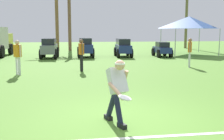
# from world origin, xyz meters

# --- Properties ---
(ground_plane) EXTENTS (80.00, 80.00, 0.00)m
(ground_plane) POSITION_xyz_m (0.00, 0.00, 0.00)
(ground_plane) COLOR #55872F
(field_line_paint) EXTENTS (19.46, 0.27, 0.01)m
(field_line_paint) POSITION_xyz_m (0.00, -1.03, 0.00)
(field_line_paint) COLOR white
(field_line_paint) RESTS_ON ground_plane
(frisbee_thrower) EXTENTS (0.49, 1.13, 1.41)m
(frisbee_thrower) POSITION_xyz_m (-0.26, -0.26, 0.79)
(frisbee_thrower) COLOR #191E38
(frisbee_thrower) RESTS_ON ground_plane
(frisbee_in_flight) EXTENTS (0.34, 0.34, 0.09)m
(frisbee_in_flight) POSITION_xyz_m (-0.22, -0.95, 0.76)
(frisbee_in_flight) COLOR white
(teammate_near_sideline) EXTENTS (0.40, 0.40, 1.56)m
(teammate_near_sideline) POSITION_xyz_m (-3.60, 6.92, 0.94)
(teammate_near_sideline) COLOR silver
(teammate_near_sideline) RESTS_ON ground_plane
(teammate_midfield) EXTENTS (0.27, 0.50, 1.56)m
(teammate_midfield) POSITION_xyz_m (-0.76, 7.69, 0.94)
(teammate_midfield) COLOR black
(teammate_midfield) RESTS_ON ground_plane
(teammate_deep) EXTENTS (0.32, 0.48, 1.56)m
(teammate_deep) POSITION_xyz_m (5.06, 8.36, 0.94)
(teammate_deep) COLOR silver
(teammate_deep) RESTS_ON ground_plane
(parked_car_slot_a) EXTENTS (1.24, 2.38, 1.40)m
(parked_car_slot_a) POSITION_xyz_m (-2.82, 14.28, 0.74)
(parked_car_slot_a) COLOR slate
(parked_car_slot_a) RESTS_ON ground_plane
(parked_car_slot_b) EXTENTS (1.17, 2.36, 1.40)m
(parked_car_slot_b) POSITION_xyz_m (-0.25, 14.74, 0.74)
(parked_car_slot_b) COLOR navy
(parked_car_slot_b) RESTS_ON ground_plane
(parked_car_slot_c) EXTENTS (1.21, 2.43, 1.34)m
(parked_car_slot_c) POSITION_xyz_m (2.55, 14.69, 0.72)
(parked_car_slot_c) COLOR navy
(parked_car_slot_c) RESTS_ON ground_plane
(parked_car_slot_d) EXTENTS (1.14, 2.23, 1.10)m
(parked_car_slot_d) POSITION_xyz_m (5.45, 14.31, 0.56)
(parked_car_slot_d) COLOR navy
(parked_car_slot_d) RESTS_ON ground_plane
(palm_tree_far_left) EXTENTS (3.56, 3.72, 6.49)m
(palm_tree_far_left) POSITION_xyz_m (-2.60, 20.95, 3.86)
(palm_tree_far_left) COLOR brown
(palm_tree_far_left) RESTS_ON ground_plane
(palm_tree_left_of_centre) EXTENTS (3.69, 3.72, 6.72)m
(palm_tree_left_of_centre) POSITION_xyz_m (-1.43, 21.40, 4.20)
(palm_tree_left_of_centre) COLOR brown
(palm_tree_left_of_centre) RESTS_ON ground_plane
(palm_tree_right_of_centre) EXTENTS (3.18, 3.20, 7.43)m
(palm_tree_right_of_centre) POSITION_xyz_m (10.99, 23.25, 4.55)
(palm_tree_right_of_centre) COLOR brown
(palm_tree_right_of_centre) RESTS_ON ground_plane
(event_tent) EXTENTS (3.73, 3.73, 3.08)m
(event_tent) POSITION_xyz_m (8.27, 16.15, 2.59)
(event_tent) COLOR #B2B5BA
(event_tent) RESTS_ON ground_plane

